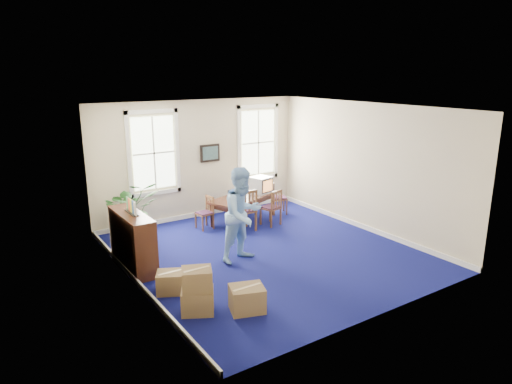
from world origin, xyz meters
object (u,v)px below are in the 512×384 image
conference_table (244,208)px  man (243,215)px  potted_plant (132,210)px  chair_near_left (244,210)px  cardboard_boxes (205,284)px  crt_tv (261,185)px  credenza (133,239)px

conference_table → man: size_ratio=0.99×
man → potted_plant: man is taller
chair_near_left → potted_plant: potted_plant is taller
chair_near_left → cardboard_boxes: size_ratio=0.76×
crt_tv → cardboard_boxes: (-3.60, -3.65, -0.50)m
potted_plant → cardboard_boxes: bearing=-90.8°
chair_near_left → credenza: 3.17m
man → potted_plant: (-1.54, 2.58, -0.30)m
crt_tv → credenza: bearing=-175.9°
conference_table → man: man is taller
conference_table → credenza: size_ratio=1.26×
chair_near_left → credenza: (-3.10, -0.68, 0.08)m
crt_tv → credenza: 4.34m
crt_tv → potted_plant: 3.55m
crt_tv → potted_plant: (-3.54, 0.29, -0.19)m
crt_tv → credenza: (-4.10, -1.41, -0.28)m
conference_table → potted_plant: (-2.95, 0.33, 0.37)m
crt_tv → chair_near_left: 1.29m
potted_plant → cardboard_boxes: 3.95m
conference_table → chair_near_left: chair_near_left is taller
credenza → man: bearing=-23.6°
chair_near_left → cardboard_boxes: (-2.60, -2.92, -0.13)m
chair_near_left → credenza: size_ratio=0.69×
man → conference_table: bearing=46.1°
conference_table → cardboard_boxes: 4.69m
chair_near_left → man: bearing=55.0°
chair_near_left → potted_plant: (-2.54, 1.02, 0.17)m
man → potted_plant: bearing=109.1°
potted_plant → cardboard_boxes: size_ratio=0.99×
chair_near_left → potted_plant: bearing=-24.2°
man → credenza: 2.31m
chair_near_left → man: size_ratio=0.54×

